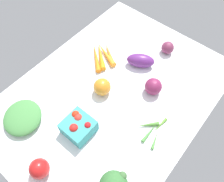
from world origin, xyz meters
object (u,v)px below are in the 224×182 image
(red_onion_center, at_px, (168,48))
(leafy_greens_clump, at_px, (23,117))
(berry_basket, at_px, (79,126))
(red_onion_near_basket, at_px, (153,86))
(eggplant, at_px, (141,61))
(okra_pile, at_px, (151,129))
(heirloom_tomato_orange, at_px, (102,87))
(bell_pepper_red, at_px, (39,169))
(carrot_bunch, at_px, (102,55))

(red_onion_center, bearing_deg, leafy_greens_clump, 160.21)
(berry_basket, height_order, red_onion_near_basket, berry_basket)
(eggplant, bearing_deg, leafy_greens_clump, 39.49)
(berry_basket, bearing_deg, okra_pile, -50.32)
(red_onion_center, xyz_separation_m, eggplant, (-0.15, 0.05, 0.00))
(heirloom_tomato_orange, height_order, leafy_greens_clump, heirloom_tomato_orange)
(bell_pepper_red, bearing_deg, okra_pile, -28.91)
(red_onion_center, distance_m, okra_pile, 0.43)
(okra_pile, bearing_deg, berry_basket, 129.68)
(eggplant, relative_size, bell_pepper_red, 1.62)
(heirloom_tomato_orange, bearing_deg, leafy_greens_clump, 153.10)
(berry_basket, height_order, carrot_bunch, berry_basket)
(berry_basket, bearing_deg, heirloom_tomato_orange, 14.12)
(red_onion_center, bearing_deg, carrot_bunch, 135.60)
(red_onion_near_basket, xyz_separation_m, carrot_bunch, (0.01, 0.30, -0.02))
(carrot_bunch, bearing_deg, bell_pepper_red, -160.97)
(red_onion_near_basket, relative_size, leafy_greens_clump, 0.45)
(red_onion_near_basket, height_order, eggplant, red_onion_near_basket)
(red_onion_center, bearing_deg, bell_pepper_red, 177.49)
(heirloom_tomato_orange, height_order, okra_pile, heirloom_tomato_orange)
(red_onion_near_basket, distance_m, bell_pepper_red, 0.55)
(berry_basket, distance_m, okra_pile, 0.29)
(eggplant, bearing_deg, bell_pepper_red, 61.17)
(red_onion_center, xyz_separation_m, bell_pepper_red, (-0.78, 0.03, 0.01))
(heirloom_tomato_orange, distance_m, carrot_bunch, 0.20)
(red_onion_center, relative_size, red_onion_near_basket, 0.82)
(red_onion_center, bearing_deg, berry_basket, 175.83)
(red_onion_center, distance_m, heirloom_tomato_orange, 0.39)
(red_onion_near_basket, bearing_deg, heirloom_tomato_orange, 130.42)
(red_onion_near_basket, relative_size, eggplant, 0.57)
(berry_basket, bearing_deg, leafy_greens_clump, 118.78)
(berry_basket, height_order, bell_pepper_red, bell_pepper_red)
(red_onion_center, distance_m, berry_basket, 0.58)
(leafy_greens_clump, relative_size, bell_pepper_red, 2.05)
(red_onion_near_basket, relative_size, bell_pepper_red, 0.93)
(okra_pile, xyz_separation_m, leafy_greens_clump, (-0.30, 0.43, 0.02))
(heirloom_tomato_orange, relative_size, eggplant, 0.58)
(berry_basket, height_order, eggplant, berry_basket)
(red_onion_center, height_order, berry_basket, berry_basket)
(heirloom_tomato_orange, relative_size, carrot_bunch, 0.42)
(red_onion_near_basket, bearing_deg, leafy_greens_clump, 144.32)
(okra_pile, height_order, leafy_greens_clump, leafy_greens_clump)
(eggplant, distance_m, leafy_greens_clump, 0.58)
(carrot_bunch, relative_size, okra_pile, 1.26)
(red_onion_center, height_order, carrot_bunch, red_onion_center)
(berry_basket, relative_size, eggplant, 0.85)
(berry_basket, height_order, okra_pile, berry_basket)
(red_onion_center, bearing_deg, red_onion_near_basket, -162.15)
(berry_basket, distance_m, bell_pepper_red, 0.20)
(carrot_bunch, xyz_separation_m, okra_pile, (-0.17, -0.40, -0.01))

